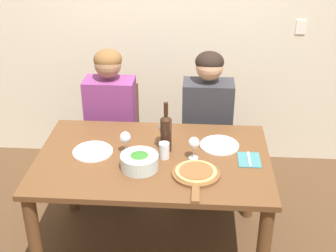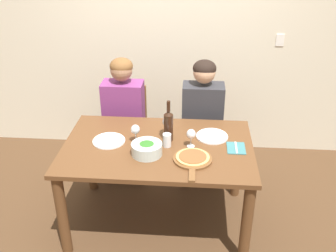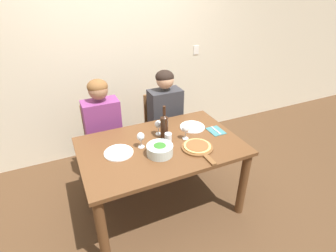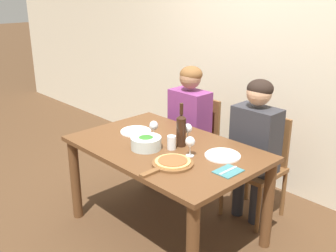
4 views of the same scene
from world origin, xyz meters
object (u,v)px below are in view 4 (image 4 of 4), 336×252
(fork_on_napkin, at_px, (229,171))
(chair_right, at_px, (259,162))
(person_man, at_px, (254,138))
(wine_glass_right, at_px, (190,143))
(wine_bottle, at_px, (181,129))
(broccoli_bowl, at_px, (146,143))
(dinner_plate_right, at_px, (223,155))
(wine_glass_centre, at_px, (188,129))
(chair_left, at_px, (195,139))
(wine_glass_left, at_px, (154,126))
(person_woman, at_px, (188,117))
(pizza_on_board, at_px, (172,163))
(water_tumbler, at_px, (172,143))
(dinner_plate_left, at_px, (136,131))

(fork_on_napkin, bearing_deg, chair_right, 108.29)
(person_man, relative_size, wine_glass_right, 8.10)
(wine_bottle, xyz_separation_m, wine_glass_right, (0.18, -0.10, -0.03))
(person_man, height_order, broccoli_bowl, person_man)
(dinner_plate_right, distance_m, fork_on_napkin, 0.24)
(wine_bottle, distance_m, wine_glass_right, 0.21)
(chair_right, distance_m, wine_glass_centre, 0.76)
(chair_left, xyz_separation_m, wine_glass_left, (0.22, -0.74, 0.37))
(broccoli_bowl, bearing_deg, fork_on_napkin, 11.75)
(person_woman, bearing_deg, dinner_plate_right, -31.63)
(pizza_on_board, relative_size, wine_glass_left, 2.83)
(dinner_plate_right, bearing_deg, person_man, 98.40)
(pizza_on_board, height_order, wine_glass_left, wine_glass_left)
(dinner_plate_right, bearing_deg, wine_bottle, -168.24)
(person_man, relative_size, wine_bottle, 3.60)
(person_man, xyz_separation_m, wine_bottle, (-0.27, -0.58, 0.15))
(wine_glass_centre, bearing_deg, pizza_on_board, -60.24)
(wine_bottle, relative_size, dinner_plate_right, 1.32)
(wine_bottle, height_order, broccoli_bowl, wine_bottle)
(person_man, height_order, water_tumbler, person_man)
(broccoli_bowl, height_order, dinner_plate_right, broccoli_bowl)
(wine_glass_right, bearing_deg, person_woman, 134.05)
(chair_right, relative_size, person_man, 0.72)
(chair_left, bearing_deg, chair_right, 0.00)
(broccoli_bowl, distance_m, water_tumbler, 0.19)
(wine_glass_left, bearing_deg, water_tumbler, -10.23)
(pizza_on_board, bearing_deg, wine_glass_left, 152.18)
(wine_glass_centre, bearing_deg, person_man, 58.41)
(broccoli_bowl, relative_size, fork_on_napkin, 1.29)
(chair_right, distance_m, pizza_on_board, 1.02)
(person_man, relative_size, pizza_on_board, 2.86)
(wine_glass_left, bearing_deg, wine_glass_centre, 32.43)
(person_woman, relative_size, wine_glass_left, 8.10)
(wine_bottle, relative_size, fork_on_napkin, 1.89)
(water_tumbler, height_order, fork_on_napkin, water_tumbler)
(chair_left, bearing_deg, wine_glass_right, -50.16)
(broccoli_bowl, bearing_deg, wine_glass_right, 22.15)
(wine_glass_left, xyz_separation_m, wine_glass_right, (0.44, -0.04, 0.00))
(dinner_plate_left, height_order, wine_glass_left, wine_glass_left)
(wine_bottle, bearing_deg, broccoli_bowl, -122.31)
(dinner_plate_left, xyz_separation_m, pizza_on_board, (0.67, -0.23, 0.01))
(chair_left, xyz_separation_m, dinner_plate_left, (0.00, -0.75, 0.28))
(person_man, bearing_deg, wine_glass_right, -97.91)
(wine_glass_right, bearing_deg, broccoli_bowl, -157.85)
(fork_on_napkin, bearing_deg, wine_glass_left, 177.36)
(person_man, height_order, wine_glass_left, person_man)
(wine_bottle, relative_size, wine_glass_right, 2.25)
(dinner_plate_left, relative_size, wine_glass_left, 1.71)
(person_woman, xyz_separation_m, person_man, (0.75, 0.00, 0.00))
(dinner_plate_left, height_order, wine_glass_right, wine_glass_right)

